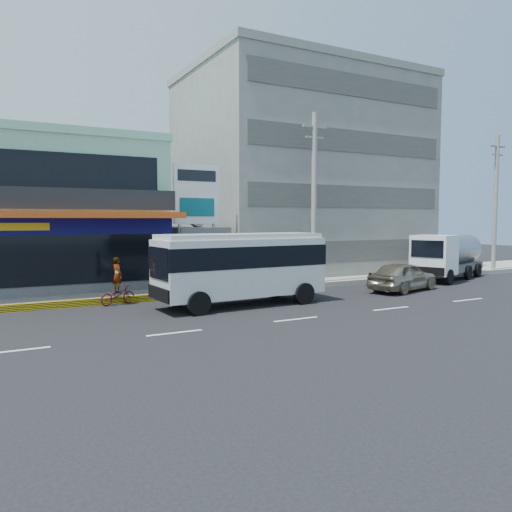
{
  "coord_description": "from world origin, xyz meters",
  "views": [
    {
      "loc": [
        -10.62,
        -16.31,
        3.91
      ],
      "look_at": [
        0.61,
        4.45,
        2.2
      ],
      "focal_mm": 35.0,
      "sensor_mm": 36.0,
      "label": 1
    }
  ],
  "objects": [
    {
      "name": "minibus",
      "position": [
        -0.46,
        3.92,
        1.96
      ],
      "size": [
        7.96,
        3.06,
        3.29
      ],
      "color": "silver",
      "rests_on": "ground"
    },
    {
      "name": "utility_pole_near",
      "position": [
        6.0,
        7.4,
        5.15
      ],
      "size": [
        1.6,
        0.3,
        10.0
      ],
      "color": "#999993",
      "rests_on": "ground"
    },
    {
      "name": "tanker_truck",
      "position": [
        15.95,
        6.38,
        1.59
      ],
      "size": [
        7.82,
        4.72,
        2.97
      ],
      "color": "white",
      "rests_on": "ground"
    },
    {
      "name": "gap_structure",
      "position": [
        0.0,
        12.0,
        1.75
      ],
      "size": [
        3.0,
        6.0,
        3.5
      ],
      "primitive_type": "cube",
      "color": "#4A4A4F",
      "rests_on": "ground"
    },
    {
      "name": "billboard",
      "position": [
        -0.5,
        9.2,
        4.93
      ],
      "size": [
        2.6,
        0.18,
        6.9
      ],
      "color": "gray",
      "rests_on": "ground"
    },
    {
      "name": "motorcycle_rider",
      "position": [
        -5.38,
        6.8,
        0.73
      ],
      "size": [
        1.82,
        1.1,
        2.21
      ],
      "color": "#4F0B16",
      "rests_on": "ground"
    },
    {
      "name": "satellite_dish",
      "position": [
        0.0,
        11.0,
        3.58
      ],
      "size": [
        1.5,
        1.5,
        0.15
      ],
      "primitive_type": "cylinder",
      "color": "slate",
      "rests_on": "gap_structure"
    },
    {
      "name": "concrete_building",
      "position": [
        10.0,
        15.0,
        7.0
      ],
      "size": [
        16.0,
        12.0,
        14.0
      ],
      "primitive_type": "cube",
      "color": "gray",
      "rests_on": "ground"
    },
    {
      "name": "sedan",
      "position": [
        9.47,
        3.82,
        0.82
      ],
      "size": [
        5.12,
        3.1,
        1.63
      ],
      "primitive_type": "imported",
      "rotation": [
        0.0,
        0.0,
        1.83
      ],
      "color": "tan",
      "rests_on": "ground"
    },
    {
      "name": "utility_pole_far",
      "position": [
        22.0,
        7.4,
        5.15
      ],
      "size": [
        1.6,
        0.3,
        10.0
      ],
      "color": "#999993",
      "rests_on": "ground"
    },
    {
      "name": "shop_building",
      "position": [
        -8.0,
        13.95,
        4.0
      ],
      "size": [
        12.4,
        11.7,
        8.0
      ],
      "color": "#4A4A4F",
      "rests_on": "ground"
    },
    {
      "name": "sidewalk",
      "position": [
        5.0,
        9.5,
        0.15
      ],
      "size": [
        70.0,
        5.0,
        0.3
      ],
      "primitive_type": "cube",
      "color": "gray",
      "rests_on": "ground"
    },
    {
      "name": "ground",
      "position": [
        0.0,
        0.0,
        0.0
      ],
      "size": [
        120.0,
        120.0,
        0.0
      ],
      "primitive_type": "plane",
      "color": "black",
      "rests_on": "ground"
    }
  ]
}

